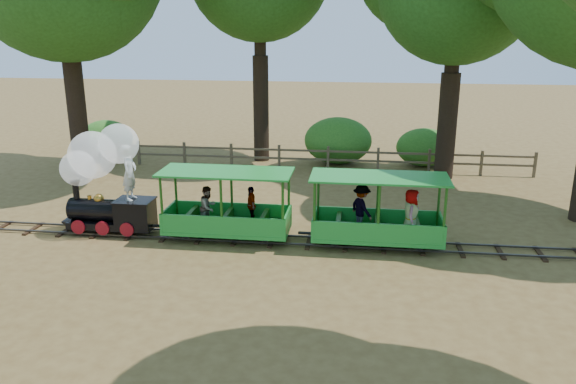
# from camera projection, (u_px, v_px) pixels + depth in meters

# --- Properties ---
(ground) EXTENTS (90.00, 90.00, 0.00)m
(ground) POSITION_uv_depth(u_px,v_px,m) (272.00, 241.00, 15.34)
(ground) COLOR olive
(ground) RESTS_ON ground
(track) EXTENTS (22.00, 1.00, 0.10)m
(track) POSITION_uv_depth(u_px,v_px,m) (272.00, 239.00, 15.32)
(track) COLOR #3F3D3A
(track) RESTS_ON ground
(locomotive) EXTENTS (2.78, 1.31, 3.20)m
(locomotive) POSITION_uv_depth(u_px,v_px,m) (101.00, 172.00, 15.51)
(locomotive) COLOR black
(locomotive) RESTS_ON ground
(carriage_front) EXTENTS (3.55, 1.45, 1.84)m
(carriage_front) POSITION_uv_depth(u_px,v_px,m) (226.00, 213.00, 15.29)
(carriage_front) COLOR #1F9130
(carriage_front) RESTS_ON track
(carriage_rear) EXTENTS (3.55, 1.45, 1.84)m
(carriage_rear) POSITION_uv_depth(u_px,v_px,m) (379.00, 217.00, 14.75)
(carriage_rear) COLOR #1F9130
(carriage_rear) RESTS_ON track
(fence) EXTENTS (18.10, 0.10, 1.00)m
(fence) POSITION_uv_depth(u_px,v_px,m) (303.00, 156.00, 22.77)
(fence) COLOR brown
(fence) RESTS_ON ground
(shrub_west) EXTENTS (2.35, 1.81, 1.63)m
(shrub_west) POSITION_uv_depth(u_px,v_px,m) (107.00, 138.00, 25.08)
(shrub_west) COLOR #2D6B1E
(shrub_west) RESTS_ON ground
(shrub_mid_w) EXTENTS (2.85, 2.19, 1.97)m
(shrub_mid_w) POSITION_uv_depth(u_px,v_px,m) (338.00, 141.00, 23.72)
(shrub_mid_w) COLOR #2D6B1E
(shrub_mid_w) RESTS_ON ground
(shrub_mid_e) EXTENTS (1.83, 1.41, 1.27)m
(shrub_mid_e) POSITION_uv_depth(u_px,v_px,m) (426.00, 151.00, 23.36)
(shrub_mid_e) COLOR #2D6B1E
(shrub_mid_e) RESTS_ON ground
(shrub_east) EXTENTS (2.30, 1.77, 1.59)m
(shrub_east) POSITION_uv_depth(u_px,v_px,m) (424.00, 147.00, 23.32)
(shrub_east) COLOR #2D6B1E
(shrub_east) RESTS_ON ground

